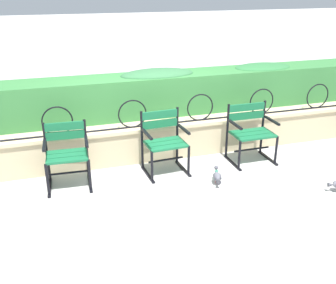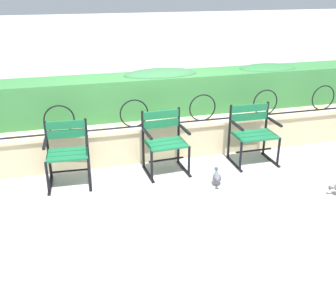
{
  "view_description": "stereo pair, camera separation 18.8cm",
  "coord_description": "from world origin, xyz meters",
  "px_view_note": "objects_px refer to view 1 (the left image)",
  "views": [
    {
      "loc": [
        -1.43,
        -4.44,
        2.52
      ],
      "look_at": [
        0.0,
        0.13,
        0.55
      ],
      "focal_mm": 41.95,
      "sensor_mm": 36.0,
      "label": 1
    },
    {
      "loc": [
        -1.25,
        -4.49,
        2.52
      ],
      "look_at": [
        0.0,
        0.13,
        0.55
      ],
      "focal_mm": 41.95,
      "sensor_mm": 36.0,
      "label": 2
    }
  ],
  "objects_px": {
    "pigeon_far_side": "(217,176)",
    "park_chair_left": "(67,153)",
    "park_chair_right": "(250,131)",
    "park_chair_centre": "(164,140)"
  },
  "relations": [
    {
      "from": "pigeon_far_side",
      "to": "park_chair_left",
      "type": "bearing_deg",
      "value": 162.34
    },
    {
      "from": "park_chair_right",
      "to": "pigeon_far_side",
      "type": "distance_m",
      "value": 1.03
    },
    {
      "from": "park_chair_right",
      "to": "pigeon_far_side",
      "type": "relative_size",
      "value": 2.96
    },
    {
      "from": "park_chair_centre",
      "to": "park_chair_right",
      "type": "height_order",
      "value": "park_chair_centre"
    },
    {
      "from": "park_chair_left",
      "to": "park_chair_centre",
      "type": "xyz_separation_m",
      "value": [
        1.32,
        0.01,
        0.01
      ]
    },
    {
      "from": "park_chair_right",
      "to": "pigeon_far_side",
      "type": "bearing_deg",
      "value": -143.36
    },
    {
      "from": "pigeon_far_side",
      "to": "park_chair_right",
      "type": "bearing_deg",
      "value": 36.64
    },
    {
      "from": "park_chair_left",
      "to": "park_chair_centre",
      "type": "distance_m",
      "value": 1.32
    },
    {
      "from": "park_chair_left",
      "to": "park_chair_centre",
      "type": "relative_size",
      "value": 0.96
    },
    {
      "from": "park_chair_left",
      "to": "pigeon_far_side",
      "type": "xyz_separation_m",
      "value": [
        1.88,
        -0.6,
        -0.34
      ]
    }
  ]
}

